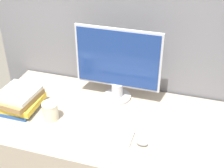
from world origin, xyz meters
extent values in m
cube|color=slate|center=(0.00, 0.85, 0.88)|extent=(2.09, 0.04, 1.77)
cube|color=tan|center=(0.00, 0.41, 0.37)|extent=(1.69, 0.82, 0.74)
cylinder|color=#B7B7BC|center=(-0.05, 0.65, 0.75)|extent=(0.19, 0.19, 0.02)
cylinder|color=#B7B7BC|center=(-0.05, 0.65, 0.80)|extent=(0.08, 0.08, 0.09)
cube|color=#B7B7BC|center=(-0.05, 0.66, 1.05)|extent=(0.58, 0.02, 0.42)
cube|color=navy|center=(-0.05, 0.65, 1.05)|extent=(0.55, 0.01, 0.39)
cube|color=silver|center=(-0.06, 0.26, 0.75)|extent=(0.44, 0.14, 0.02)
ellipsoid|color=gray|center=(0.22, 0.24, 0.75)|extent=(0.07, 0.04, 0.03)
cylinder|color=beige|center=(-0.38, 0.30, 0.79)|extent=(0.10, 0.10, 0.11)
cylinder|color=white|center=(-0.38, 0.30, 0.85)|extent=(0.10, 0.10, 0.01)
cube|color=#264C8C|center=(-0.62, 0.35, 0.75)|extent=(0.19, 0.26, 0.03)
cube|color=gold|center=(-0.62, 0.35, 0.78)|extent=(0.23, 0.26, 0.04)
cube|color=olive|center=(-0.62, 0.34, 0.82)|extent=(0.22, 0.29, 0.04)
cube|color=silver|center=(-0.63, 0.35, 0.85)|extent=(0.24, 0.26, 0.03)
camera|label=1|loc=(0.45, -1.09, 1.98)|focal=50.00mm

